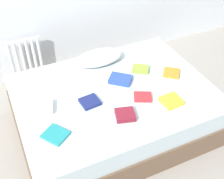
% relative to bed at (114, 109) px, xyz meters
% --- Properties ---
extents(ground_plane, '(8.00, 8.00, 0.00)m').
position_rel_bed_xyz_m(ground_plane, '(0.00, 0.00, -0.25)').
color(ground_plane, '#9E998E').
extents(bed, '(2.00, 1.50, 0.50)m').
position_rel_bed_xyz_m(bed, '(0.00, 0.00, 0.00)').
color(bed, brown).
rests_on(bed, ground).
extents(radiator, '(0.40, 0.04, 0.48)m').
position_rel_bed_xyz_m(radiator, '(-0.66, 1.20, 0.13)').
color(radiator, white).
rests_on(radiator, ground).
extents(pillow, '(0.56, 0.28, 0.15)m').
position_rel_bed_xyz_m(pillow, '(0.05, 0.52, 0.33)').
color(pillow, white).
rests_on(pillow, bed).
extents(textbook_white, '(0.22, 0.22, 0.04)m').
position_rel_bed_xyz_m(textbook_white, '(-0.71, 0.04, 0.27)').
color(textbook_white, white).
rests_on(textbook_white, bed).
extents(textbook_orange, '(0.24, 0.24, 0.03)m').
position_rel_bed_xyz_m(textbook_orange, '(0.69, 0.00, 0.27)').
color(textbook_orange, orange).
rests_on(textbook_orange, bed).
extents(textbook_teal, '(0.26, 0.26, 0.02)m').
position_rel_bed_xyz_m(textbook_teal, '(-0.70, -0.33, 0.26)').
color(textbook_teal, teal).
rests_on(textbook_teal, bed).
extents(textbook_blue, '(0.28, 0.27, 0.05)m').
position_rel_bed_xyz_m(textbook_blue, '(0.13, 0.12, 0.28)').
color(textbook_blue, '#2847B7').
rests_on(textbook_blue, bed).
extents(textbook_red, '(0.22, 0.20, 0.02)m').
position_rel_bed_xyz_m(textbook_red, '(0.21, -0.21, 0.27)').
color(textbook_red, red).
rests_on(textbook_red, bed).
extents(textbook_navy, '(0.19, 0.18, 0.03)m').
position_rel_bed_xyz_m(textbook_navy, '(-0.29, -0.07, 0.27)').
color(textbook_navy, navy).
rests_on(textbook_navy, bed).
extents(textbook_maroon, '(0.21, 0.20, 0.05)m').
position_rel_bed_xyz_m(textbook_maroon, '(-0.06, -0.37, 0.28)').
color(textbook_maroon, maroon).
rests_on(textbook_maroon, bed).
extents(textbook_yellow, '(0.19, 0.19, 0.04)m').
position_rel_bed_xyz_m(textbook_yellow, '(0.43, -0.39, 0.28)').
color(textbook_yellow, yellow).
rests_on(textbook_yellow, bed).
extents(textbook_lime, '(0.22, 0.21, 0.04)m').
position_rel_bed_xyz_m(textbook_lime, '(0.41, 0.19, 0.27)').
color(textbook_lime, '#8CC638').
rests_on(textbook_lime, bed).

